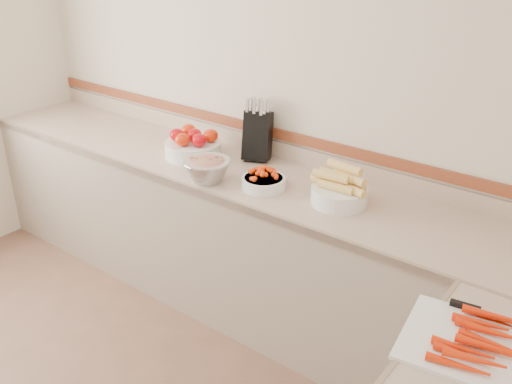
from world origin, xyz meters
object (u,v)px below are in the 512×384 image
Objects in this scene: corn_bowl at (339,190)px; rhubarb_bowl at (207,168)px; tomato_bowl at (193,145)px; cutting_board at (479,344)px; knife_block at (258,134)px; cherry_tomato_bowl at (263,180)px.

corn_bowl reaches higher than rhubarb_bowl.
tomato_bowl is at bearing 178.73° from corn_bowl.
cutting_board is (0.92, -0.67, -0.05)m from corn_bowl.
knife_block is at bearing 31.95° from tomato_bowl.
cherry_tomato_bowl is 0.75× the size of corn_bowl.
corn_bowl is 1.21× the size of rhubarb_bowl.
tomato_bowl reaches higher than rhubarb_bowl.
knife_block reaches higher than rhubarb_bowl.
knife_block is 1.59× the size of cherry_tomato_bowl.
tomato_bowl is at bearing 144.91° from rhubarb_bowl.
rhubarb_bowl is (-0.30, -0.11, 0.03)m from cherry_tomato_bowl.
corn_bowl is 0.59× the size of cutting_board.
tomato_bowl is 0.39m from rhubarb_bowl.
cherry_tomato_bowl is (0.61, -0.11, -0.03)m from tomato_bowl.
rhubarb_bowl is 0.48× the size of cutting_board.
corn_bowl reaches higher than cherry_tomato_bowl.
knife_block is at bearing 150.88° from cutting_board.
corn_bowl is (0.69, -0.23, -0.08)m from knife_block.
knife_block reaches higher than cherry_tomato_bowl.
corn_bowl is at bearing -1.27° from tomato_bowl.
cherry_tomato_bowl is (0.28, -0.32, -0.11)m from knife_block.
cherry_tomato_bowl is 0.42m from corn_bowl.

